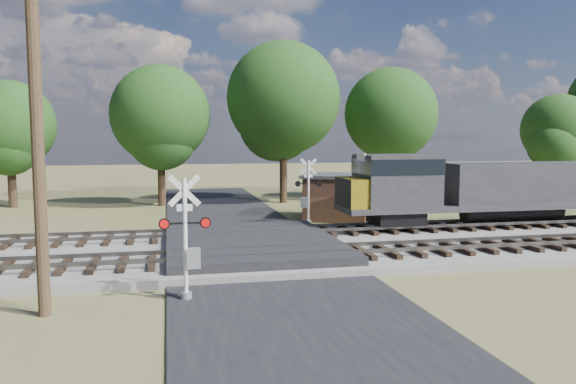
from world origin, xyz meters
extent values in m
plane|color=brown|center=(0.00, 0.00, 0.00)|extent=(160.00, 160.00, 0.00)
cube|color=gray|center=(10.00, 0.50, 0.15)|extent=(140.00, 10.00, 0.30)
cube|color=black|center=(0.00, 0.00, 0.04)|extent=(7.00, 60.00, 0.08)
cube|color=#262628|center=(0.00, 0.50, 0.32)|extent=(7.00, 9.00, 0.62)
cube|color=black|center=(2.00, -2.00, 0.39)|extent=(44.00, 2.60, 0.18)
cube|color=#59534D|center=(10.00, -2.72, 0.55)|extent=(140.00, 0.08, 0.15)
cube|color=#59534D|center=(10.00, -1.28, 0.55)|extent=(140.00, 0.08, 0.15)
cube|color=black|center=(2.00, 3.00, 0.39)|extent=(44.00, 2.60, 0.18)
cube|color=#59534D|center=(10.00, 2.28, 0.55)|extent=(140.00, 0.08, 0.15)
cube|color=#59534D|center=(10.00, 3.72, 0.55)|extent=(140.00, 0.08, 0.15)
cylinder|color=silver|center=(-2.93, -5.94, 1.83)|extent=(0.13, 0.13, 3.66)
cylinder|color=gray|center=(-2.93, -5.94, 0.14)|extent=(0.33, 0.33, 0.27)
cube|color=silver|center=(-2.93, -5.94, 3.30)|extent=(0.96, 0.05, 0.96)
cube|color=silver|center=(-2.93, -5.94, 3.30)|extent=(0.96, 0.05, 0.96)
cube|color=silver|center=(-2.93, -5.94, 2.79)|extent=(0.46, 0.03, 0.20)
cube|color=black|center=(-2.93, -5.94, 2.34)|extent=(1.47, 0.07, 0.05)
cylinder|color=red|center=(-3.52, -5.94, 2.34)|extent=(0.33, 0.09, 0.33)
cylinder|color=red|center=(-2.33, -5.95, 2.34)|extent=(0.33, 0.09, 0.33)
cube|color=gray|center=(-2.70, -5.95, 1.28)|extent=(0.41, 0.28, 0.60)
cylinder|color=silver|center=(4.17, 7.31, 1.80)|extent=(0.13, 0.13, 3.60)
cylinder|color=gray|center=(4.17, 7.31, 0.14)|extent=(0.32, 0.32, 0.27)
cube|color=silver|center=(4.17, 7.31, 3.24)|extent=(0.93, 0.22, 0.94)
cube|color=silver|center=(4.17, 7.31, 3.24)|extent=(0.93, 0.22, 0.94)
cube|color=silver|center=(4.17, 7.31, 2.75)|extent=(0.45, 0.12, 0.20)
cube|color=black|center=(4.17, 7.31, 2.30)|extent=(1.42, 0.34, 0.05)
cylinder|color=red|center=(4.74, 7.19, 2.30)|extent=(0.34, 0.15, 0.32)
cylinder|color=red|center=(3.60, 7.43, 2.30)|extent=(0.34, 0.15, 0.32)
cube|color=gray|center=(3.95, 7.36, 1.26)|extent=(0.45, 0.35, 0.59)
cylinder|color=#322417|center=(-6.74, -6.51, 5.10)|extent=(0.34, 0.34, 10.19)
cube|color=#452F1D|center=(6.42, 9.32, 1.24)|extent=(4.67, 4.67, 2.49)
cube|color=#323134|center=(6.42, 9.32, 2.58)|extent=(5.14, 5.14, 0.18)
cylinder|color=black|center=(-13.92, 19.34, 2.19)|extent=(0.56, 0.56, 4.37)
sphere|color=#1D3D13|center=(-13.92, 19.34, 5.68)|extent=(6.12, 6.12, 6.12)
cylinder|color=black|center=(-3.81, 18.10, 2.47)|extent=(0.56, 0.56, 4.95)
sphere|color=#1D3D13|center=(-3.81, 18.10, 6.43)|extent=(6.93, 6.93, 6.93)
cylinder|color=black|center=(5.00, 18.08, 2.96)|extent=(0.56, 0.56, 5.91)
sphere|color=#1D3D13|center=(5.00, 18.08, 7.69)|extent=(8.28, 8.28, 8.28)
cylinder|color=black|center=(13.52, 18.40, 2.55)|extent=(0.56, 0.56, 5.09)
sphere|color=#1D3D13|center=(13.52, 18.40, 6.62)|extent=(7.13, 7.13, 7.13)
cylinder|color=black|center=(28.48, 18.71, 2.11)|extent=(0.56, 0.56, 4.22)
sphere|color=#1D3D13|center=(28.48, 18.71, 5.49)|extent=(5.91, 5.91, 5.91)
camera|label=1|loc=(-3.40, -22.45, 4.84)|focal=35.00mm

